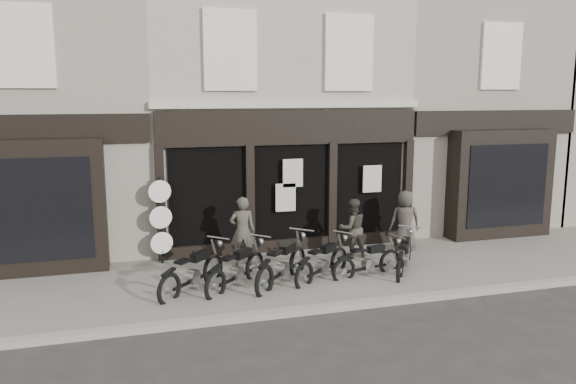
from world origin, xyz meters
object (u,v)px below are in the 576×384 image
object	(u,v)px
motorcycle_4	(368,264)
advert_sign_post	(161,224)
motorcycle_1	(237,272)
motorcycle_0	(193,275)
motorcycle_3	(323,265)
motorcycle_2	(282,268)
motorcycle_5	(404,258)
man_right	(405,221)
man_left	(242,231)
man_centre	(352,228)

from	to	relation	value
motorcycle_4	advert_sign_post	xyz separation A→B (m)	(-4.61, 2.25, 0.74)
motorcycle_1	motorcycle_0	bearing A→B (deg)	133.60
motorcycle_0	motorcycle_3	xyz separation A→B (m)	(2.99, -0.01, -0.02)
motorcycle_2	advert_sign_post	bearing A→B (deg)	91.46
motorcycle_5	motorcycle_4	bearing A→B (deg)	129.41
advert_sign_post	motorcycle_5	bearing A→B (deg)	-31.21
motorcycle_2	man_right	size ratio (longest dim) A/B	1.16
motorcycle_0	advert_sign_post	bearing A→B (deg)	58.10
man_left	advert_sign_post	world-z (taller)	advert_sign_post
man_centre	advert_sign_post	distance (m)	4.87
motorcycle_4	advert_sign_post	distance (m)	5.18
motorcycle_2	motorcycle_5	world-z (taller)	motorcycle_2
motorcycle_2	advert_sign_post	world-z (taller)	advert_sign_post
motorcycle_1	motorcycle_4	world-z (taller)	motorcycle_1
motorcycle_2	motorcycle_4	world-z (taller)	motorcycle_2
motorcycle_1	motorcycle_3	bearing A→B (deg)	-43.90
motorcycle_3	man_right	xyz separation A→B (m)	(2.90, 1.55, 0.54)
motorcycle_4	motorcycle_2	bearing A→B (deg)	165.10
motorcycle_3	man_left	size ratio (longest dim) A/B	1.06
motorcycle_5	man_left	distance (m)	4.00
motorcycle_2	motorcycle_3	bearing A→B (deg)	-43.49
man_left	motorcycle_2	bearing A→B (deg)	120.31
man_centre	advert_sign_post	bearing A→B (deg)	-11.49
motorcycle_0	motorcycle_3	size ratio (longest dim) A/B	0.98
motorcycle_2	motorcycle_5	size ratio (longest dim) A/B	1.04
motorcycle_3	advert_sign_post	size ratio (longest dim) A/B	0.79
man_left	motorcycle_4	bearing A→B (deg)	158.56
motorcycle_3	motorcycle_5	xyz separation A→B (m)	(2.07, -0.04, -0.00)
man_left	motorcycle_0	bearing A→B (deg)	55.12
man_centre	advert_sign_post	xyz separation A→B (m)	(-4.79, 0.80, 0.23)
motorcycle_2	man_left	world-z (taller)	man_left
man_centre	man_left	bearing A→B (deg)	-4.61
motorcycle_0	motorcycle_2	xyz separation A→B (m)	(1.99, -0.08, 0.02)
motorcycle_1	man_left	distance (m)	1.65
motorcycle_1	man_centre	distance (m)	3.61
motorcycle_3	motorcycle_4	distance (m)	1.10
motorcycle_5	man_centre	xyz separation A→B (m)	(-0.79, 1.37, 0.49)
motorcycle_0	motorcycle_2	size ratio (longest dim) A/B	0.93
motorcycle_4	man_centre	size ratio (longest dim) A/B	1.27
motorcycle_1	man_right	size ratio (longest dim) A/B	1.07
motorcycle_0	man_left	bearing A→B (deg)	0.29
motorcycle_1	motorcycle_5	distance (m)	4.10
motorcycle_0	man_left	xyz separation A→B (m)	(1.40, 1.45, 0.55)
motorcycle_0	motorcycle_2	distance (m)	2.00
motorcycle_3	man_right	bearing A→B (deg)	-9.29
man_left	motorcycle_1	bearing A→B (deg)	82.55
man_centre	motorcycle_1	bearing A→B (deg)	20.25
motorcycle_3	motorcycle_4	xyz separation A→B (m)	(1.10, -0.12, -0.03)
motorcycle_0	motorcycle_1	xyz separation A→B (m)	(0.96, -0.03, -0.00)
motorcycle_1	motorcycle_5	world-z (taller)	motorcycle_1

